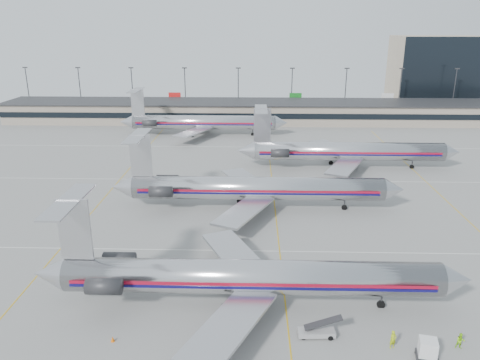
{
  "coord_description": "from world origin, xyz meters",
  "views": [
    {
      "loc": [
        -3.68,
        -47.06,
        29.37
      ],
      "look_at": [
        -5.88,
        26.75,
        4.5
      ],
      "focal_mm": 35.0,
      "sensor_mm": 36.0,
      "label": 1
    }
  ],
  "objects_px": {
    "jet_foreground": "(242,276)",
    "belt_loader": "(317,331)",
    "jet_second_row": "(252,188)",
    "uld_container": "(428,349)"
  },
  "relations": [
    {
      "from": "jet_foreground",
      "to": "belt_loader",
      "type": "bearing_deg",
      "value": -34.75
    },
    {
      "from": "jet_foreground",
      "to": "uld_container",
      "type": "xyz_separation_m",
      "value": [
        17.18,
        -8.12,
        -2.56
      ]
    },
    {
      "from": "jet_second_row",
      "to": "jet_foreground",
      "type": "bearing_deg",
      "value": -91.63
    },
    {
      "from": "jet_foreground",
      "to": "jet_second_row",
      "type": "xyz_separation_m",
      "value": [
        0.8,
        28.12,
        0.08
      ]
    },
    {
      "from": "jet_second_row",
      "to": "uld_container",
      "type": "bearing_deg",
      "value": -65.69
    },
    {
      "from": "uld_container",
      "to": "jet_foreground",
      "type": "bearing_deg",
      "value": 167.08
    },
    {
      "from": "jet_foreground",
      "to": "jet_second_row",
      "type": "height_order",
      "value": "jet_second_row"
    },
    {
      "from": "jet_foreground",
      "to": "jet_second_row",
      "type": "distance_m",
      "value": 28.14
    },
    {
      "from": "jet_foreground",
      "to": "uld_container",
      "type": "height_order",
      "value": "jet_foreground"
    },
    {
      "from": "jet_foreground",
      "to": "belt_loader",
      "type": "relative_size",
      "value": 10.9
    }
  ]
}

